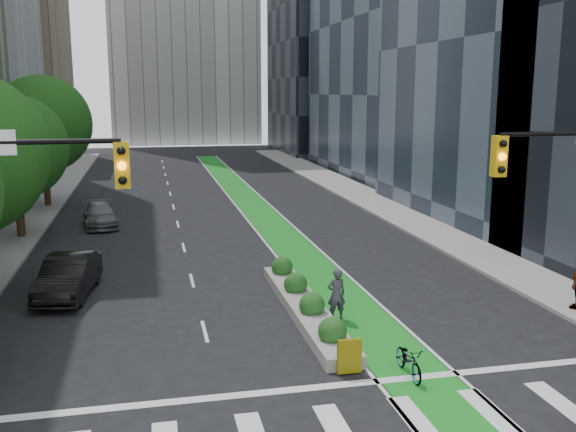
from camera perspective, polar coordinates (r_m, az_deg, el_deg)
name	(u,v)px	position (r m, az deg, el deg)	size (l,w,h in m)	color
ground	(325,409)	(16.93, 3.34, -16.76)	(160.00, 160.00, 0.00)	black
sidewalk_left	(17,227)	(40.89, -22.97, -0.87)	(3.60, 90.00, 0.15)	gray
sidewalk_right	(395,211)	(43.21, 9.45, 0.46)	(3.60, 90.00, 0.15)	gray
bike_lane_paint	(252,204)	(45.66, -3.23, 1.07)	(2.20, 70.00, 0.01)	#188520
building_tan_far	(0,45)	(82.11, -24.25, 13.66)	(14.00, 16.00, 26.00)	tan
building_dark_end	(333,43)	(86.08, 4.04, 15.08)	(14.00, 18.00, 28.00)	black
tree_midfar	(15,148)	(37.16, -23.13, 5.61)	(5.60, 5.60, 7.76)	black
tree_far	(42,124)	(46.96, -21.00, 7.63)	(6.60, 6.60, 9.00)	black
median_planter	(305,303)	(23.34, 1.50, -7.76)	(1.20, 10.26, 1.10)	gray
bicycle	(409,360)	(18.77, 10.71, -12.46)	(0.62, 1.78, 0.93)	gray
cyclist	(336,294)	(22.60, 4.32, -6.95)	(0.67, 0.44, 1.84)	#3D3540
parked_car_left_mid	(68,276)	(26.52, -18.95, -5.10)	(1.69, 4.83, 1.59)	black
parked_car_left_far	(100,215)	(39.61, -16.34, 0.08)	(1.87, 4.60, 1.33)	#56585B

